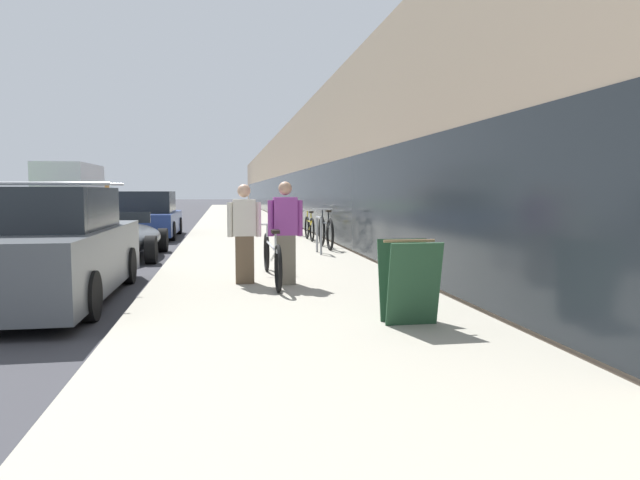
{
  "coord_description": "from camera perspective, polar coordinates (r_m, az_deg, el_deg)",
  "views": [
    {
      "loc": [
        4.95,
        -5.95,
        1.52
      ],
      "look_at": [
        7.97,
        11.79,
        -0.01
      ],
      "focal_mm": 32.0,
      "sensor_mm": 36.0,
      "label": 1
    }
  ],
  "objects": [
    {
      "name": "sidewalk_slab",
      "position": [
        27.01,
        -7.74,
        1.71
      ],
      "size": [
        4.1,
        70.0,
        0.12
      ],
      "color": "#A39E8E",
      "rests_on": "ground"
    },
    {
      "name": "storefront_facade",
      "position": [
        35.86,
        3.21,
        6.17
      ],
      "size": [
        10.01,
        70.0,
        4.7
      ],
      "color": "gray",
      "rests_on": "ground"
    },
    {
      "name": "tandem_bicycle",
      "position": [
        9.01,
        -4.85,
        -1.76
      ],
      "size": [
        0.52,
        2.84,
        0.86
      ],
      "color": "black",
      "rests_on": "sidewalk_slab"
    },
    {
      "name": "person_rider",
      "position": [
        8.61,
        -3.48,
        0.71
      ],
      "size": [
        0.53,
        0.21,
        1.55
      ],
      "color": "#756B5B",
      "rests_on": "sidewalk_slab"
    },
    {
      "name": "person_bystander",
      "position": [
        8.78,
        -7.57,
        0.62
      ],
      "size": [
        0.51,
        0.2,
        1.52
      ],
      "color": "brown",
      "rests_on": "sidewalk_slab"
    },
    {
      "name": "bike_rack_hoop",
      "position": [
        12.94,
        -0.1,
        0.91
      ],
      "size": [
        0.05,
        0.6,
        0.84
      ],
      "color": "gray",
      "rests_on": "sidewalk_slab"
    },
    {
      "name": "cruiser_bike_nearest",
      "position": [
        14.2,
        0.58,
        0.82
      ],
      "size": [
        0.52,
        1.92,
        0.97
      ],
      "color": "black",
      "rests_on": "sidewalk_slab"
    },
    {
      "name": "cruiser_bike_middle",
      "position": [
        16.53,
        -1.06,
        1.25
      ],
      "size": [
        0.52,
        1.65,
        0.85
      ],
      "color": "black",
      "rests_on": "sidewalk_slab"
    },
    {
      "name": "cruiser_bike_farthest",
      "position": [
        18.72,
        -2.48,
        1.79
      ],
      "size": [
        0.52,
        1.76,
        0.96
      ],
      "color": "black",
      "rests_on": "sidewalk_slab"
    },
    {
      "name": "sandwich_board_sign",
      "position": [
        6.17,
        8.86,
        -4.08
      ],
      "size": [
        0.56,
        0.56,
        0.9
      ],
      "color": "#23472D",
      "rests_on": "sidewalk_slab"
    },
    {
      "name": "parked_sedan_curbside",
      "position": [
        8.72,
        -25.73,
        -0.86
      ],
      "size": [
        1.94,
        4.66,
        1.65
      ],
      "color": "#4C5156",
      "rests_on": "ground"
    },
    {
      "name": "vintage_roadster_curbside",
      "position": [
        13.83,
        -19.35,
        0.15
      ],
      "size": [
        1.87,
        4.21,
        1.03
      ],
      "color": "#4C5156",
      "rests_on": "ground"
    },
    {
      "name": "parked_sedan_far",
      "position": [
        19.77,
        -16.81,
        2.24
      ],
      "size": [
        1.96,
        4.67,
        1.53
      ],
      "color": "navy",
      "rests_on": "ground"
    },
    {
      "name": "moving_truck",
      "position": [
        31.55,
        -23.4,
        4.35
      ],
      "size": [
        2.3,
        7.07,
        2.89
      ],
      "color": "orange",
      "rests_on": "ground"
    }
  ]
}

